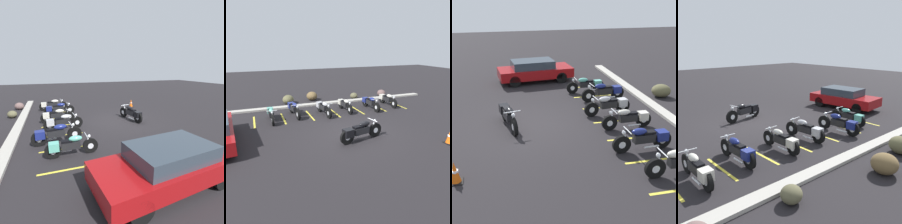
# 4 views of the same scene
# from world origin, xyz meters

# --- Properties ---
(ground) EXTENTS (60.00, 60.00, 0.00)m
(ground) POSITION_xyz_m (0.00, 0.00, 0.00)
(ground) COLOR black
(motorcycle_black_featured) EXTENTS (2.30, 0.80, 0.91)m
(motorcycle_black_featured) POSITION_xyz_m (-0.09, -0.71, 0.49)
(motorcycle_black_featured) COLOR black
(motorcycle_black_featured) RESTS_ON ground
(parked_bike_0) EXTENTS (0.58, 2.07, 0.82)m
(parked_bike_0) POSITION_xyz_m (-3.61, 3.68, 0.43)
(parked_bike_0) COLOR black
(parked_bike_0) RESTS_ON ground
(parked_bike_1) EXTENTS (0.63, 2.25, 0.88)m
(parked_bike_1) POSITION_xyz_m (-2.19, 4.18, 0.47)
(parked_bike_1) COLOR black
(parked_bike_1) RESTS_ON ground
(parked_bike_2) EXTENTS (0.61, 2.16, 0.85)m
(parked_bike_2) POSITION_xyz_m (-0.40, 3.75, 0.45)
(parked_bike_2) COLOR black
(parked_bike_2) RESTS_ON ground
(parked_bike_3) EXTENTS (0.59, 2.09, 0.82)m
(parked_bike_3) POSITION_xyz_m (1.18, 3.98, 0.44)
(parked_bike_3) COLOR black
(parked_bike_3) RESTS_ON ground
(parked_bike_4) EXTENTS (0.61, 2.17, 0.85)m
(parked_bike_4) POSITION_xyz_m (3.00, 3.78, 0.45)
(parked_bike_4) COLOR black
(parked_bike_4) RESTS_ON ground
(parked_bike_5) EXTENTS (0.61, 2.16, 0.85)m
(parked_bike_5) POSITION_xyz_m (4.64, 4.15, 0.45)
(parked_bike_5) COLOR black
(parked_bike_5) RESTS_ON ground
(car_red) EXTENTS (2.21, 4.46, 1.29)m
(car_red) POSITION_xyz_m (-6.35, 1.22, 0.68)
(car_red) COLOR black
(car_red) RESTS_ON ground
(concrete_curb) EXTENTS (18.00, 0.50, 0.12)m
(concrete_curb) POSITION_xyz_m (0.00, 6.11, 0.06)
(concrete_curb) COLOR #A8A399
(concrete_curb) RESTS_ON ground
(landscape_rock_0) EXTENTS (0.83, 0.90, 0.68)m
(landscape_rock_0) POSITION_xyz_m (-0.11, 7.60, 0.34)
(landscape_rock_0) COLOR brown
(landscape_rock_0) RESTS_ON ground
(landscape_rock_1) EXTENTS (0.79, 0.80, 0.50)m
(landscape_rock_1) POSITION_xyz_m (3.22, 6.80, 0.25)
(landscape_rock_1) COLOR brown
(landscape_rock_1) RESTS_ON ground
(landscape_rock_3) EXTENTS (1.12, 1.20, 0.67)m
(landscape_rock_3) POSITION_xyz_m (-2.06, 7.17, 0.33)
(landscape_rock_3) COLOR brown
(landscape_rock_3) RESTS_ON ground
(stall_line_0) EXTENTS (0.10, 2.10, 0.00)m
(stall_line_0) POSITION_xyz_m (-4.58, 3.81, 0.00)
(stall_line_0) COLOR gold
(stall_line_0) RESTS_ON ground
(stall_line_1) EXTENTS (0.10, 2.10, 0.00)m
(stall_line_1) POSITION_xyz_m (-2.92, 3.81, 0.00)
(stall_line_1) COLOR gold
(stall_line_1) RESTS_ON ground
(stall_line_2) EXTENTS (0.10, 2.10, 0.00)m
(stall_line_2) POSITION_xyz_m (-1.26, 3.81, 0.00)
(stall_line_2) COLOR gold
(stall_line_2) RESTS_ON ground
(stall_line_3) EXTENTS (0.10, 2.10, 0.00)m
(stall_line_3) POSITION_xyz_m (0.40, 3.81, 0.00)
(stall_line_3) COLOR gold
(stall_line_3) RESTS_ON ground
(stall_line_4) EXTENTS (0.10, 2.10, 0.00)m
(stall_line_4) POSITION_xyz_m (2.05, 3.81, 0.00)
(stall_line_4) COLOR gold
(stall_line_4) RESTS_ON ground
(stall_line_5) EXTENTS (0.10, 2.10, 0.00)m
(stall_line_5) POSITION_xyz_m (3.71, 3.81, 0.00)
(stall_line_5) COLOR gold
(stall_line_5) RESTS_ON ground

